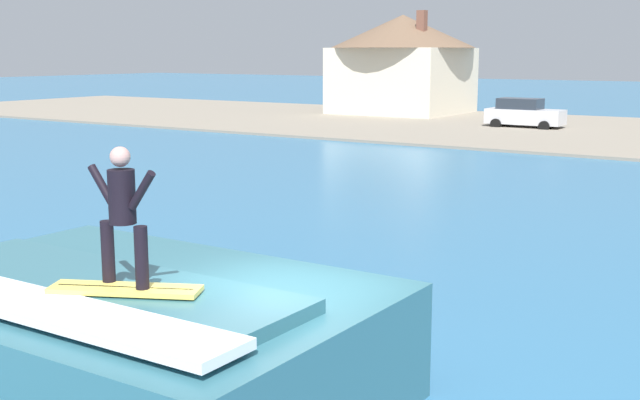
{
  "coord_description": "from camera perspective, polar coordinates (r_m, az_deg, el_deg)",
  "views": [
    {
      "loc": [
        5.87,
        -8.12,
        4.57
      ],
      "look_at": [
        -1.9,
        3.7,
        2.0
      ],
      "focal_mm": 45.65,
      "sensor_mm": 36.0,
      "label": 1
    }
  ],
  "objects": [
    {
      "name": "wave_crest",
      "position": [
        11.19,
        -13.47,
        -9.5
      ],
      "size": [
        6.66,
        4.56,
        1.77
      ],
      "color": "#316774",
      "rests_on": "ground_plane"
    },
    {
      "name": "surfboard",
      "position": [
        9.98,
        -13.5,
        -6.1
      ],
      "size": [
        1.82,
        1.19,
        0.06
      ],
      "color": "#EAD159",
      "rests_on": "wave_crest"
    },
    {
      "name": "surfer",
      "position": [
        9.83,
        -13.68,
        -0.62
      ],
      "size": [
        1.08,
        0.32,
        1.67
      ],
      "color": "black",
      "rests_on": "surfboard"
    },
    {
      "name": "car_near_shore",
      "position": [
        50.81,
        14.09,
        5.9
      ],
      "size": [
        4.57,
        2.05,
        1.86
      ],
      "color": "silver",
      "rests_on": "ground_plane"
    },
    {
      "name": "house_with_chimney",
      "position": [
        61.25,
        5.79,
        9.76
      ],
      "size": [
        10.68,
        10.68,
        7.51
      ],
      "color": "beige",
      "rests_on": "ground_plane"
    }
  ]
}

